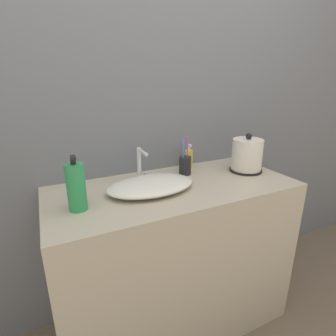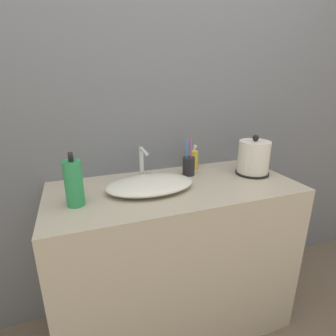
{
  "view_description": "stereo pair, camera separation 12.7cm",
  "coord_description": "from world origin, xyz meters",
  "views": [
    {
      "loc": [
        -0.57,
        -0.81,
        1.38
      ],
      "look_at": [
        -0.04,
        0.28,
        0.97
      ],
      "focal_mm": 28.0,
      "sensor_mm": 36.0,
      "label": 1
    },
    {
      "loc": [
        -0.45,
        -0.86,
        1.38
      ],
      "look_at": [
        -0.04,
        0.28,
        0.97
      ],
      "focal_mm": 28.0,
      "sensor_mm": 36.0,
      "label": 2
    }
  ],
  "objects": [
    {
      "name": "lotion_bottle",
      "position": [
        0.2,
        0.49,
        0.93
      ],
      "size": [
        0.05,
        0.05,
        0.15
      ],
      "color": "gold",
      "rests_on": "vanity_counter"
    },
    {
      "name": "shampoo_bottle",
      "position": [
        -0.48,
        0.23,
        0.97
      ],
      "size": [
        0.08,
        0.08,
        0.23
      ],
      "color": "#2D9956",
      "rests_on": "vanity_counter"
    },
    {
      "name": "electric_kettle",
      "position": [
        0.48,
        0.3,
        0.96
      ],
      "size": [
        0.18,
        0.18,
        0.22
      ],
      "color": "black",
      "rests_on": "vanity_counter"
    },
    {
      "name": "faucet",
      "position": [
        -0.13,
        0.42,
        0.97
      ],
      "size": [
        0.06,
        0.12,
        0.18
      ],
      "color": "silver",
      "rests_on": "vanity_counter"
    },
    {
      "name": "toothbrush_cup",
      "position": [
        0.13,
        0.41,
        0.93
      ],
      "size": [
        0.07,
        0.07,
        0.22
      ],
      "color": "#232328",
      "rests_on": "vanity_counter"
    },
    {
      "name": "vanity_counter",
      "position": [
        0.0,
        0.28,
        0.44
      ],
      "size": [
        1.25,
        0.56,
        0.87
      ],
      "color": "#B7AD99",
      "rests_on": "ground_plane"
    },
    {
      "name": "wall_back",
      "position": [
        0.0,
        0.58,
        1.3
      ],
      "size": [
        6.0,
        0.04,
        2.6
      ],
      "color": "slate",
      "rests_on": "ground_plane"
    },
    {
      "name": "sink_basin",
      "position": [
        -0.13,
        0.27,
        0.9
      ],
      "size": [
        0.43,
        0.27,
        0.06
      ],
      "color": "silver",
      "rests_on": "vanity_counter"
    }
  ]
}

